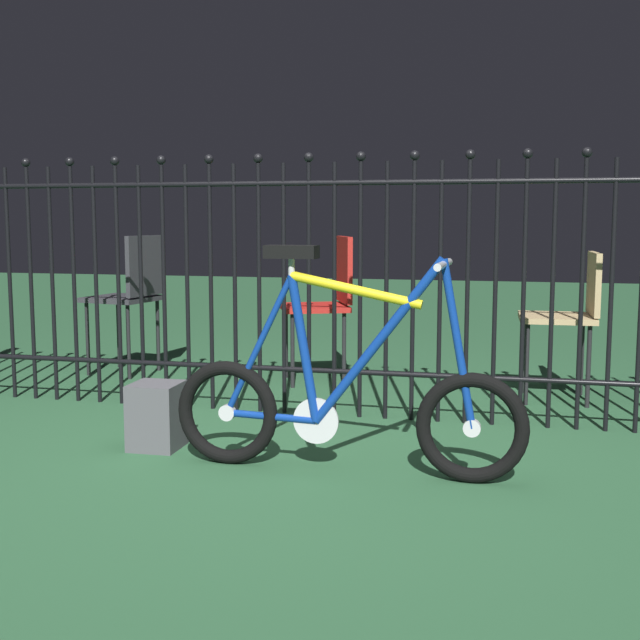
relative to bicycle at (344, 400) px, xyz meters
The scene contains 7 objects.
ground_plane 0.46m from the bicycle, 167.96° to the left, with size 20.00×20.00×0.00m, color #295635.
iron_fence 1.05m from the bicycle, 113.90° to the left, with size 4.73×0.07×1.37m.
bicycle is the anchor object (origin of this frame).
chair_charcoal 2.40m from the bicycle, 135.58° to the left, with size 0.45×0.45×0.87m.
chair_red 1.80m from the bicycle, 105.12° to the left, with size 0.50×0.50×0.87m.
chair_tan 1.78m from the bicycle, 59.01° to the left, with size 0.41×0.40×0.80m.
display_crate 0.87m from the bicycle, behind, with size 0.20×0.20×0.28m, color #4C4C51.
Camera 1 is at (0.98, -3.06, 0.97)m, focal length 45.87 mm.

